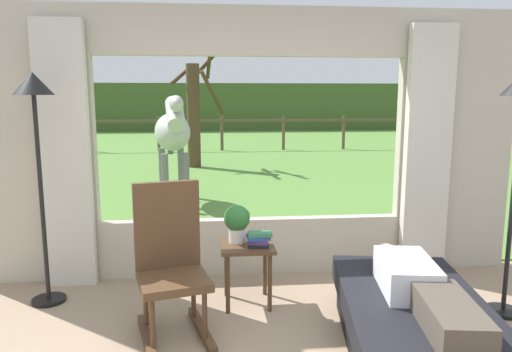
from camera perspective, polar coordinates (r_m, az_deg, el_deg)
back_wall_with_window at (r=4.58m, az=-0.56°, el=3.40°), size 5.20×0.12×2.55m
curtain_panel_left at (r=4.61m, az=-21.82°, el=2.15°), size 0.44×0.10×2.40m
curtain_panel_right at (r=4.90m, az=19.73°, el=2.66°), size 0.44×0.10×2.40m
outdoor_pasture_lawn at (r=15.54m, az=-4.07°, el=3.06°), size 36.00×21.68×0.02m
distant_hill_ridge at (r=25.28m, az=-4.72°, el=8.21°), size 36.00×2.00×2.40m
recliner_sofa at (r=3.49m, az=18.21°, el=-16.77°), size 1.15×1.82×0.42m
reclining_person at (r=3.32m, az=18.83°, el=-12.42°), size 0.43×1.44×0.22m
rocking_chair at (r=3.58m, az=-10.15°, el=-10.03°), size 0.61×0.77×1.12m
side_table at (r=4.04m, az=-1.07°, el=-9.39°), size 0.44×0.44×0.52m
potted_plant at (r=4.01m, az=-2.29°, el=-5.40°), size 0.22×0.22×0.32m
book_stack at (r=3.94m, az=0.29°, el=-7.52°), size 0.20×0.17×0.12m
floor_lamp_left at (r=4.25m, az=-24.80°, el=6.20°), size 0.32×0.32×1.92m
horse at (r=7.75m, az=-9.89°, el=5.04°), size 0.74×1.82×1.73m
pasture_tree at (r=11.78m, az=-7.31°, el=7.68°), size 1.30×1.36×2.86m
pasture_fence_line at (r=15.42m, az=-4.10°, el=5.75°), size 16.10×0.10×1.10m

